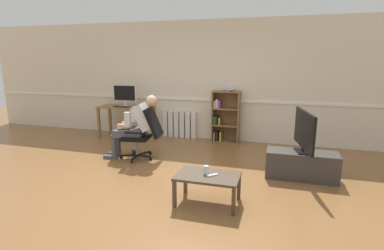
# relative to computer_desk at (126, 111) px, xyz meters

# --- Properties ---
(ground_plane) EXTENTS (18.00, 18.00, 0.00)m
(ground_plane) POSITION_rel_computer_desk_xyz_m (1.86, -2.15, -0.64)
(ground_plane) COLOR brown
(back_wall) EXTENTS (12.00, 0.13, 2.70)m
(back_wall) POSITION_rel_computer_desk_xyz_m (1.86, 0.50, 0.71)
(back_wall) COLOR beige
(back_wall) RESTS_ON ground_plane
(computer_desk) EXTENTS (1.29, 0.57, 0.76)m
(computer_desk) POSITION_rel_computer_desk_xyz_m (0.00, 0.00, 0.00)
(computer_desk) COLOR olive
(computer_desk) RESTS_ON ground_plane
(imac_monitor) EXTENTS (0.59, 0.14, 0.49)m
(imac_monitor) POSITION_rel_computer_desk_xyz_m (-0.07, 0.08, 0.40)
(imac_monitor) COLOR silver
(imac_monitor) RESTS_ON computer_desk
(keyboard) EXTENTS (0.37, 0.12, 0.02)m
(keyboard) POSITION_rel_computer_desk_xyz_m (-0.05, -0.14, 0.12)
(keyboard) COLOR black
(keyboard) RESTS_ON computer_desk
(computer_mouse) EXTENTS (0.06, 0.10, 0.03)m
(computer_mouse) POSITION_rel_computer_desk_xyz_m (0.29, -0.12, 0.13)
(computer_mouse) COLOR white
(computer_mouse) RESTS_ON computer_desk
(bookshelf) EXTENTS (0.61, 0.29, 1.20)m
(bookshelf) POSITION_rel_computer_desk_xyz_m (2.29, 0.29, -0.07)
(bookshelf) COLOR brown
(bookshelf) RESTS_ON ground_plane
(radiator) EXTENTS (0.83, 0.08, 0.63)m
(radiator) POSITION_rel_computer_desk_xyz_m (1.19, 0.39, -0.33)
(radiator) COLOR white
(radiator) RESTS_ON ground_plane
(office_chair) EXTENTS (0.79, 0.63, 0.98)m
(office_chair) POSITION_rel_computer_desk_xyz_m (1.10, -1.33, -0.12)
(office_chair) COLOR black
(office_chair) RESTS_ON ground_plane
(person_seated) EXTENTS (1.05, 0.44, 1.20)m
(person_seated) POSITION_rel_computer_desk_xyz_m (0.93, -1.35, 0.00)
(person_seated) COLOR #4C4C51
(person_seated) RESTS_ON ground_plane
(tv_stand) EXTENTS (1.07, 0.42, 0.43)m
(tv_stand) POSITION_rel_computer_desk_xyz_m (3.86, -1.50, -0.43)
(tv_stand) COLOR #3D3833
(tv_stand) RESTS_ON ground_plane
(tv_screen) EXTENTS (0.26, 0.98, 0.64)m
(tv_screen) POSITION_rel_computer_desk_xyz_m (3.86, -1.50, 0.12)
(tv_screen) COLOR black
(tv_screen) RESTS_ON tv_stand
(coffee_table) EXTENTS (0.81, 0.51, 0.38)m
(coffee_table) POSITION_rel_computer_desk_xyz_m (2.66, -2.74, -0.31)
(coffee_table) COLOR #4C3D2D
(coffee_table) RESTS_ON ground_plane
(drinking_glass) EXTENTS (0.07, 0.07, 0.11)m
(drinking_glass) POSITION_rel_computer_desk_xyz_m (2.63, -2.72, -0.20)
(drinking_glass) COLOR silver
(drinking_glass) RESTS_ON coffee_table
(spare_remote) EXTENTS (0.14, 0.13, 0.02)m
(spare_remote) POSITION_rel_computer_desk_xyz_m (2.72, -2.75, -0.25)
(spare_remote) COLOR white
(spare_remote) RESTS_ON coffee_table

